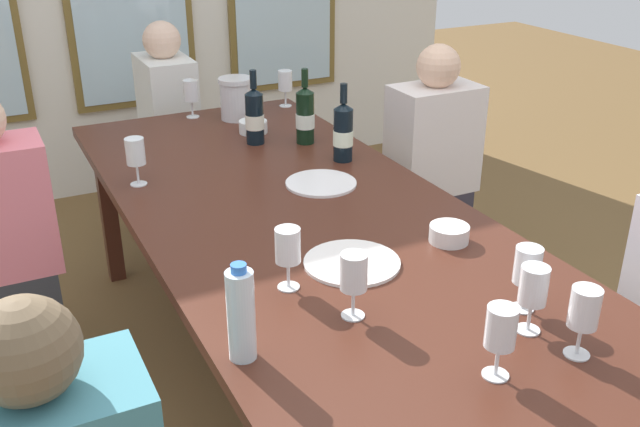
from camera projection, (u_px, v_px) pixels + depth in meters
The scene contains 23 objects.
ground_plane at pixel (319, 413), 2.57m from camera, with size 12.00×12.00×0.00m, color brown.
dining_table at pixel (319, 244), 2.29m from camera, with size 1.05×2.81×0.74m.
white_plate_0 at pixel (321, 183), 2.58m from camera, with size 0.26×0.26×0.01m, color white.
white_plate_1 at pixel (352, 263), 2.04m from camera, with size 0.28×0.28×0.01m, color white.
metal_pitcher at pixel (236, 98), 3.27m from camera, with size 0.16×0.16×0.19m.
wine_bottle_0 at pixel (255, 116), 2.95m from camera, with size 0.08×0.08×0.31m.
wine_bottle_1 at pixel (305, 115), 2.95m from camera, with size 0.08×0.08×0.31m.
wine_bottle_2 at pixel (343, 132), 2.76m from camera, with size 0.08×0.08×0.30m.
tasting_bowl_0 at pixel (253, 127), 3.11m from camera, with size 0.12×0.12×0.05m, color white.
tasting_bowl_1 at pixel (449, 234), 2.16m from camera, with size 0.12×0.12×0.05m, color silver.
water_bottle at pixel (241, 314), 1.60m from camera, with size 0.06×0.06×0.24m.
wine_glass_0 at pixel (288, 249), 1.88m from camera, with size 0.07×0.07×0.17m.
wine_glass_1 at pixel (285, 82), 3.44m from camera, with size 0.07×0.07×0.17m.
wine_glass_3 at pixel (354, 274), 1.75m from camera, with size 0.07×0.07×0.17m.
wine_glass_4 at pixel (527, 269), 1.78m from camera, with size 0.07×0.07×0.17m.
wine_glass_5 at pixel (584, 311), 1.60m from camera, with size 0.07×0.07×0.17m.
wine_glass_6 at pixel (190, 93), 3.28m from camera, with size 0.07×0.07×0.17m.
wine_glass_7 at pixel (534, 287), 1.69m from camera, with size 0.07×0.07×0.17m.
wine_glass_8 at pixel (501, 331), 1.53m from camera, with size 0.07×0.07×0.17m.
wine_glass_9 at pixel (135, 154), 2.53m from camera, with size 0.07×0.07×0.17m.
seated_person_2 at pixel (3, 251), 2.57m from camera, with size 0.38×0.24×1.11m.
seated_person_3 at pixel (431, 173), 3.27m from camera, with size 0.38×0.24×1.11m.
seated_person_4 at pixel (170, 134), 3.78m from camera, with size 0.24×0.38×1.11m.
Camera 1 is at (-0.91, -1.83, 1.72)m, focal length 40.42 mm.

